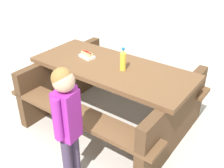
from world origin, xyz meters
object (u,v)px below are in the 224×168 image
Objects in this scene: hotdog_tray at (87,55)px; child_in_coat at (67,115)px; soda_bottle at (123,60)px; picnic_table at (112,90)px.

hotdog_tray is 0.16× the size of child_in_coat.
child_in_coat is (-0.26, 0.89, -0.12)m from soda_bottle.
picnic_table is 0.44m from soda_bottle.
child_in_coat is (-0.77, 0.81, -0.04)m from hotdog_tray.
child_in_coat reaches higher than hotdog_tray.
soda_bottle is 0.21× the size of child_in_coat.
hotdog_tray is at bearing 9.73° from picnic_table.
child_in_coat is at bearing 106.46° from soda_bottle.
picnic_table is at bearing -64.87° from child_in_coat.
picnic_table is 11.33× the size of hotdog_tray.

